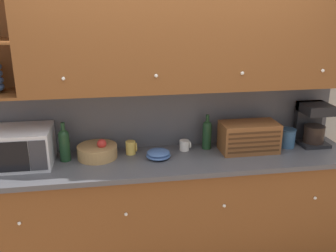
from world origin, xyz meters
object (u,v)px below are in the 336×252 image
Objects in this scene: coffee_maker at (312,123)px; wine_bottle at (64,143)px; mug_blue_second at (185,145)px; storage_canister at (288,138)px; mug at (131,148)px; fruit_basket at (97,151)px; bread_box at (249,137)px; bowl_stack_on_counter at (158,154)px; microwave at (16,147)px; second_wine_bottle at (207,133)px.

wine_bottle is at bearing -178.96° from coffee_maker.
storage_canister reaches higher than mug_blue_second.
mug is at bearing -178.83° from mug_blue_second.
mug reaches higher than mug_blue_second.
fruit_basket is 0.73m from mug_blue_second.
fruit_basket is 0.67× the size of bread_box.
fruit_basket is 1.61× the size of bowl_stack_on_counter.
mug is 0.45m from mug_blue_second.
wine_bottle is at bearing 178.42° from bread_box.
microwave is 1.53m from second_wine_bottle.
wine_bottle is 1.17m from second_wine_bottle.
fruit_basket reaches higher than mug_blue_second.
second_wine_bottle is at bearing 173.79° from storage_canister.
mug_blue_second is at bearing 28.58° from bowl_stack_on_counter.
mug is 0.65m from second_wine_bottle.
mug_blue_second is (0.24, 0.13, 0.01)m from bowl_stack_on_counter.
second_wine_bottle is 0.70m from storage_canister.
microwave is 1.72× the size of wine_bottle.
fruit_basket reaches higher than mug.
mug_blue_second is 0.21m from second_wine_bottle.
second_wine_bottle is (1.17, 0.07, -0.01)m from wine_bottle.
coffee_maker reaches higher than second_wine_bottle.
storage_canister is at bearing -6.21° from second_wine_bottle.
fruit_basket is at bearing 179.26° from storage_canister.
storage_canister is at bearing 0.50° from microwave.
coffee_maker is (2.46, 0.06, 0.04)m from microwave.
bowl_stack_on_counter is 0.54× the size of coffee_maker.
coffee_maker is (1.37, 0.11, 0.15)m from bowl_stack_on_counter.
wine_bottle is 2.86× the size of mug.
mug is 0.23× the size of bread_box.
mug is 0.68× the size of storage_canister.
wine_bottle is 1.04× the size of second_wine_bottle.
fruit_basket is 0.86× the size of coffee_maker.
mug_blue_second is 0.20× the size of bread_box.
microwave is 0.36m from wine_bottle.
coffee_maker is at bearing -1.93° from second_wine_bottle.
microwave is 1.14× the size of bread_box.
bowl_stack_on_counter is 0.28m from mug_blue_second.
storage_canister is at bearing -169.63° from coffee_maker.
fruit_basket is at bearing 169.55° from bowl_stack_on_counter.
mug is at bearing 179.57° from coffee_maker.
bowl_stack_on_counter is 0.77m from bread_box.
bread_box is 2.92× the size of storage_canister.
coffee_maker is (1.85, 0.02, 0.13)m from fruit_basket.
second_wine_bottle is at bearing 178.07° from coffee_maker.
mug_blue_second is at bearing 3.48° from fruit_basket.
microwave is at bearing 179.50° from bread_box.
microwave is at bearing -176.19° from fruit_basket.
coffee_maker reaches higher than mug_blue_second.
mug_blue_second is (1.33, 0.08, -0.10)m from microwave.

